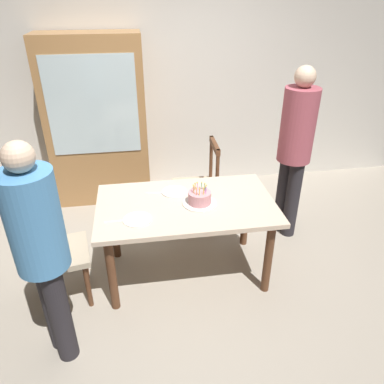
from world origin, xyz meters
name	(u,v)px	position (x,y,z in m)	size (l,w,h in m)	color
ground	(187,271)	(0.00, 0.00, 0.00)	(6.40, 6.40, 0.00)	#9E9384
back_wall	(164,83)	(0.00, 1.85, 1.30)	(6.40, 0.10, 2.60)	beige
dining_table	(186,213)	(0.00, 0.00, 0.64)	(1.47, 0.87, 0.73)	beige
birthday_cake	(200,198)	(0.11, -0.03, 0.78)	(0.28, 0.28, 0.18)	silver
plate_near_celebrant	(137,219)	(-0.40, -0.19, 0.74)	(0.22, 0.22, 0.01)	white
plate_far_side	(174,192)	(-0.07, 0.19, 0.74)	(0.22, 0.22, 0.01)	white
fork_near_celebrant	(116,221)	(-0.56, -0.19, 0.74)	(0.18, 0.02, 0.01)	silver
fork_far_side	(156,193)	(-0.23, 0.20, 0.74)	(0.18, 0.02, 0.01)	silver
chair_spindle_back	(197,187)	(0.23, 0.75, 0.46)	(0.45, 0.45, 0.95)	tan
chair_upholstered	(46,248)	(-1.12, -0.16, 0.53)	(0.51, 0.51, 0.95)	tan
person_celebrant	(41,248)	(-0.99, -0.68, 0.91)	(0.32, 0.32, 1.60)	#262328
person_guest	(295,145)	(1.12, 0.49, 0.98)	(0.32, 0.32, 1.71)	#262328
china_cabinet	(97,122)	(-0.79, 1.56, 0.95)	(1.10, 0.45, 1.90)	#9E7042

